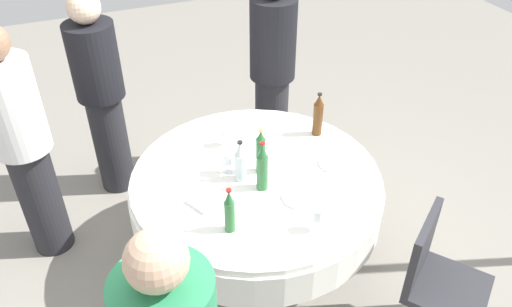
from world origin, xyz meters
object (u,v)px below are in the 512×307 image
at_px(bottle_green_outer, 262,167).
at_px(plate_east, 301,197).
at_px(bottle_green_front, 230,211).
at_px(bottle_brown_inner, 318,115).
at_px(bottle_green_far, 261,152).
at_px(chair_mid, 436,275).
at_px(wine_glass_inner, 225,134).
at_px(plate_right, 336,163).
at_px(wine_glass_west, 227,158).
at_px(person_front, 272,73).
at_px(wine_glass_mid, 318,215).
at_px(person_far, 23,145).
at_px(bottle_clear_west, 240,162).
at_px(person_west, 101,94).
at_px(dining_table, 256,193).

relative_size(bottle_green_outer, plate_east, 1.51).
xyz_separation_m(bottle_green_front, bottle_brown_inner, (0.83, 0.63, 0.02)).
distance_m(bottle_green_far, bottle_green_outer, 0.16).
xyz_separation_m(plate_east, chair_mid, (0.52, -0.60, -0.23)).
distance_m(wine_glass_inner, plate_right, 0.72).
height_order(wine_glass_west, person_front, person_front).
xyz_separation_m(wine_glass_mid, plate_east, (0.03, 0.26, -0.09)).
relative_size(plate_east, person_front, 0.13).
distance_m(bottle_green_outer, bottle_brown_inner, 0.67).
distance_m(bottle_green_front, plate_right, 0.85).
bearing_deg(plate_right, wine_glass_west, 165.90).
bearing_deg(person_far, wine_glass_mid, -103.19).
xyz_separation_m(bottle_clear_west, person_west, (-0.62, 1.17, -0.04)).
bearing_deg(wine_glass_inner, bottle_green_front, -107.34).
xyz_separation_m(bottle_brown_inner, plate_east, (-0.38, -0.54, -0.13)).
bearing_deg(wine_glass_mid, wine_glass_inner, 102.01).
height_order(bottle_green_far, bottle_clear_west, bottle_green_far).
bearing_deg(bottle_green_front, bottle_clear_west, 62.09).
bearing_deg(person_far, wine_glass_inner, -76.66).
height_order(bottle_green_outer, wine_glass_west, bottle_green_outer).
bearing_deg(chair_mid, bottle_brown_inner, -120.43).
bearing_deg(person_west, plate_east, -90.58).
distance_m(bottle_green_far, plate_right, 0.49).
relative_size(bottle_clear_west, chair_mid, 0.31).
distance_m(wine_glass_west, person_west, 1.23).
bearing_deg(person_west, bottle_brown_inner, -67.62).
bearing_deg(person_front, dining_table, -90.00).
xyz_separation_m(plate_east, plate_right, (0.34, 0.20, 0.00)).
bearing_deg(chair_mid, bottle_clear_west, -86.31).
xyz_separation_m(bottle_green_far, plate_east, (0.12, -0.31, -0.13)).
bearing_deg(bottle_brown_inner, person_front, 91.40).
relative_size(bottle_green_outer, person_west, 0.20).
distance_m(bottle_green_outer, chair_mid, 1.09).
relative_size(wine_glass_inner, plate_right, 0.60).
height_order(plate_east, chair_mid, chair_mid).
relative_size(person_west, chair_mid, 1.81).
xyz_separation_m(dining_table, wine_glass_mid, (0.12, -0.54, 0.25)).
bearing_deg(bottle_green_outer, plate_east, -44.87).
height_order(plate_right, person_front, person_front).
xyz_separation_m(bottle_green_front, wine_glass_west, (0.14, 0.45, -0.01)).
relative_size(bottle_green_front, wine_glass_mid, 1.90).
bearing_deg(wine_glass_inner, bottle_brown_inner, -9.57).
distance_m(bottle_green_outer, person_far, 1.48).
distance_m(bottle_green_far, wine_glass_inner, 0.35).
xyz_separation_m(bottle_green_front, plate_east, (0.45, 0.08, -0.12)).
distance_m(wine_glass_west, wine_glass_inner, 0.29).
bearing_deg(person_front, bottle_green_outer, -87.68).
bearing_deg(wine_glass_mid, bottle_green_far, 98.36).
bearing_deg(dining_table, person_front, 61.48).
height_order(wine_glass_inner, wine_glass_mid, wine_glass_mid).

